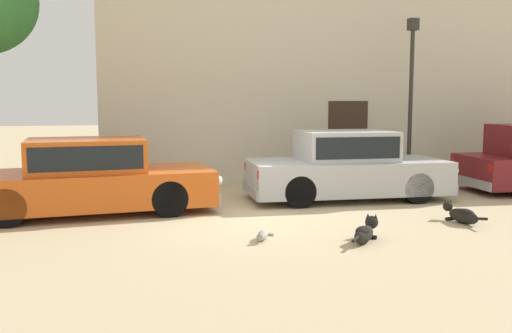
% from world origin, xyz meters
% --- Properties ---
extents(ground_plane, '(80.00, 80.00, 0.00)m').
position_xyz_m(ground_plane, '(0.00, 0.00, 0.00)').
color(ground_plane, tan).
extents(parked_sedan_nearest, '(4.80, 2.14, 1.41)m').
position_xyz_m(parked_sedan_nearest, '(-2.91, 1.09, 0.70)').
color(parked_sedan_nearest, '#D15619').
rests_on(parked_sedan_nearest, ground_plane).
extents(parked_sedan_second, '(4.42, 2.00, 1.47)m').
position_xyz_m(parked_sedan_second, '(2.39, 1.30, 0.72)').
color(parked_sedan_second, '#B2B5BA').
rests_on(parked_sedan_second, ground_plane).
extents(apartment_block, '(17.99, 5.96, 8.48)m').
position_xyz_m(apartment_block, '(6.21, 6.80, 4.24)').
color(apartment_block, beige).
rests_on(apartment_block, ground_plane).
extents(stray_dog_spotted, '(0.78, 0.84, 0.37)m').
position_xyz_m(stray_dog_spotted, '(1.20, -2.16, 0.16)').
color(stray_dog_spotted, black).
rests_on(stray_dog_spotted, ground_plane).
extents(stray_dog_tan, '(0.31, 1.06, 0.35)m').
position_xyz_m(stray_dog_tan, '(3.38, -1.39, 0.15)').
color(stray_dog_tan, black).
rests_on(stray_dog_tan, ground_plane).
extents(stray_cat, '(0.39, 0.58, 0.17)m').
position_xyz_m(stray_cat, '(-0.28, -1.70, 0.08)').
color(stray_cat, gray).
rests_on(stray_cat, ground_plane).
extents(street_lamp, '(0.22, 0.22, 4.08)m').
position_xyz_m(street_lamp, '(4.65, 2.68, 2.59)').
color(street_lamp, '#2D2B28').
rests_on(street_lamp, ground_plane).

